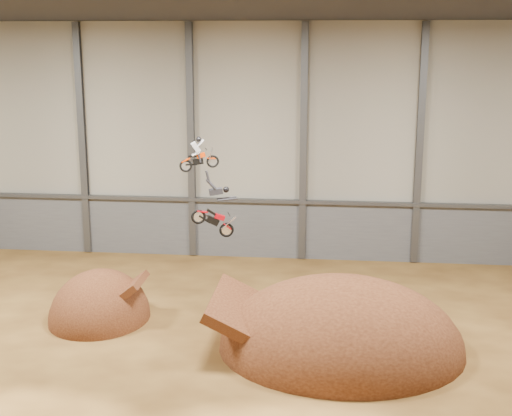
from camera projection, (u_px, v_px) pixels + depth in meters
The scene contains 13 objects.
floor at pixel (204, 363), 29.21m from camera, with size 40.00×40.00×0.00m, color #543616.
back_wall at pixel (247, 143), 42.11m from camera, with size 40.00×0.10×14.00m, color #9F9C8D.
ceiling at pixel (198, 10), 25.99m from camera, with size 40.00×40.00×0.00m, color black.
lower_band_back at pixel (247, 229), 43.22m from camera, with size 39.80×0.18×3.50m, color #5A5D63.
steel_rail at pixel (247, 201), 42.66m from camera, with size 39.80×0.35×0.20m, color #47494F.
steel_column_1 at pixel (82, 141), 42.97m from camera, with size 0.40×0.36×13.90m, color #47494F.
steel_column_2 at pixel (191, 142), 42.27m from camera, with size 0.40×0.36×13.90m, color #47494F.
steel_column_3 at pixel (303, 144), 41.57m from camera, with size 0.40×0.36×13.90m, color #47494F.
steel_column_4 at pixel (420, 146), 40.87m from camera, with size 0.40×0.36×13.90m, color #47494F.
takeoff_ramp at pixel (100, 319), 33.90m from camera, with size 4.70×5.43×4.70m, color #3F1E0F.
landing_ramp at pixel (340, 348), 30.64m from camera, with size 10.49×9.28×6.05m, color #3F1E0F.
fmx_rider_a at pixel (200, 152), 32.01m from camera, with size 1.79×0.68×1.62m, color #E73700, non-canonical shape.
fmx_rider_b at pixel (209, 204), 32.16m from camera, with size 2.78×0.80×2.39m, color red, non-canonical shape.
Camera 1 is at (5.03, -26.57, 12.92)m, focal length 50.00 mm.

